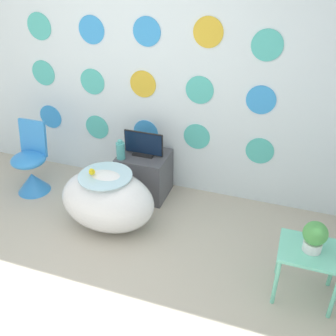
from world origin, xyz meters
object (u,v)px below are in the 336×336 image
at_px(tv, 144,145).
at_px(potted_plant_left, 315,236).
at_px(chair, 31,170).
at_px(bathtub, 108,200).
at_px(vase, 121,150).

bearing_deg(tv, potted_plant_left, -28.07).
xyz_separation_m(tv, potted_plant_left, (1.68, -0.89, -0.00)).
relative_size(chair, tv, 1.87).
bearing_deg(chair, tv, 16.31).
bearing_deg(bathtub, tv, 79.63).
xyz_separation_m(bathtub, potted_plant_left, (1.79, -0.27, 0.29)).
bearing_deg(bathtub, chair, 164.80).
xyz_separation_m(bathtub, vase, (-0.07, 0.48, 0.27)).
relative_size(vase, potted_plant_left, 0.83).
height_order(chair, vase, chair).
bearing_deg(vase, chair, -168.68).
distance_m(chair, tv, 1.26).
bearing_deg(potted_plant_left, tv, 151.93).
height_order(vase, potted_plant_left, potted_plant_left).
bearing_deg(vase, tv, 37.64).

